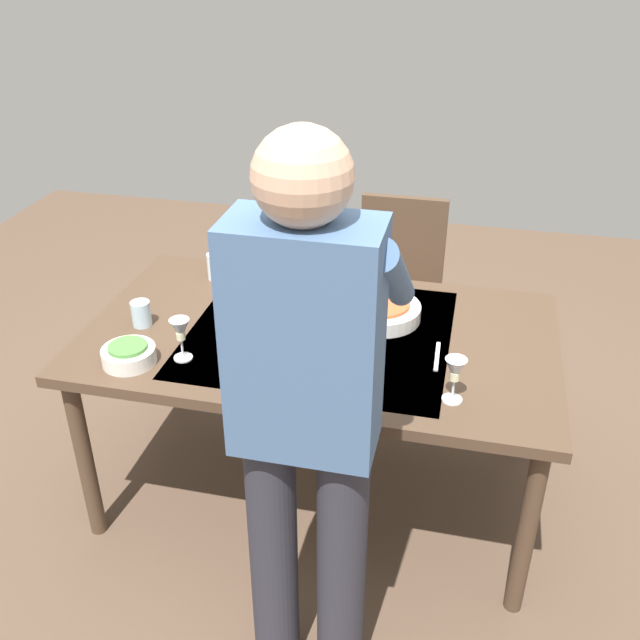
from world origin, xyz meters
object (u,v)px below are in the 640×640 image
Objects in this scene: wine_bottle at (264,254)px; wine_glass_left at (180,332)px; person_server at (307,410)px; water_cup_far_right at (141,314)px; dining_table at (320,348)px; water_cup_near_right at (249,327)px; serving_bowl_pasta at (380,310)px; wine_glass_right at (455,372)px; water_cup_near_left at (216,266)px; chair_near at (398,283)px; water_cup_far_left at (231,291)px; side_bowl_salad at (129,354)px; dinner_plate_near at (328,355)px.

wine_bottle is 0.65m from wine_glass_left.
water_cup_far_right is at bearing -39.82° from person_server.
water_cup_near_right is at bearing 23.45° from dining_table.
person_server is at bearing 139.29° from wine_glass_left.
wine_glass_left is 0.50× the size of serving_bowl_pasta.
water_cup_near_left is at bearing -32.41° from wine_glass_right.
water_cup_near_left is at bearing -107.39° from water_cup_far_right.
dining_table is 5.60× the size of serving_bowl_pasta.
serving_bowl_pasta is (-0.02, 0.72, 0.24)m from chair_near.
chair_near is 1.33m from wine_glass_left.
water_cup_near_left is (1.00, -0.64, -0.05)m from wine_glass_right.
dining_table is at bearing -146.30° from wine_glass_left.
person_server is 19.15× the size of water_cup_far_left.
water_cup_near_right is (0.73, -0.21, -0.06)m from wine_glass_right.
water_cup_near_right is at bearing 122.95° from water_cup_near_left.
water_cup_near_right is (-0.08, 0.47, -0.06)m from wine_bottle.
person_server is 0.58m from wine_glass_right.
water_cup_near_left is at bearing 11.75° from wine_bottle.
chair_near is 8.37× the size of water_cup_near_left.
dining_table is at bearing 130.65° from wine_bottle.
water_cup_far_right is at bearing -37.58° from wine_glass_left.
water_cup_far_right is (0.41, -0.01, 0.00)m from water_cup_near_right.
water_cup_far_right reaches higher than dining_table.
chair_near is 3.03× the size of serving_bowl_pasta.
wine_bottle is at bearing 45.54° from chair_near.
side_bowl_salad is (-0.07, 0.24, -0.01)m from water_cup_far_right.
wine_bottle is 0.99× the size of serving_bowl_pasta.
wine_glass_left is at bearing 62.76° from chair_near.
water_cup_near_right is (0.38, -0.65, -0.18)m from person_server.
wine_glass_left is 0.43m from water_cup_far_left.
water_cup_far_left is at bearing -27.69° from wine_glass_right.
chair_near is 1.26m from wine_glass_right.
wine_glass_left reaches higher than water_cup_far_left.
wine_glass_left is at bearing 14.22° from dinner_plate_near.
water_cup_near_right is 0.29m from water_cup_far_left.
serving_bowl_pasta is 1.30× the size of dinner_plate_near.
person_server reaches higher than water_cup_far_right.
person_server reaches higher than water_cup_far_left.
wine_glass_left is at bearing 44.25° from water_cup_near_right.
wine_glass_right is at bearing 163.98° from water_cup_near_right.
water_cup_near_left is (0.69, 0.54, 0.26)m from chair_near.
water_cup_far_right is at bearing 8.45° from dining_table.
person_server is 0.85m from side_bowl_salad.
dinner_plate_near is (-0.45, 0.30, -0.04)m from water_cup_far_left.
water_cup_near_left is (0.20, 0.04, -0.06)m from wine_bottle.
water_cup_near_left is at bearing -80.56° from wine_glass_left.
dining_table is 0.52m from wine_glass_left.
wine_bottle is at bearing -40.02° from wine_glass_right.
chair_near is 3.07× the size of wine_bottle.
side_bowl_salad is at bearing 84.45° from water_cup_near_left.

